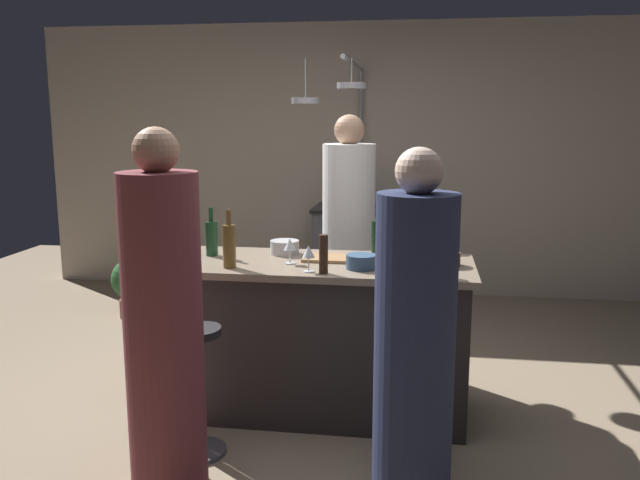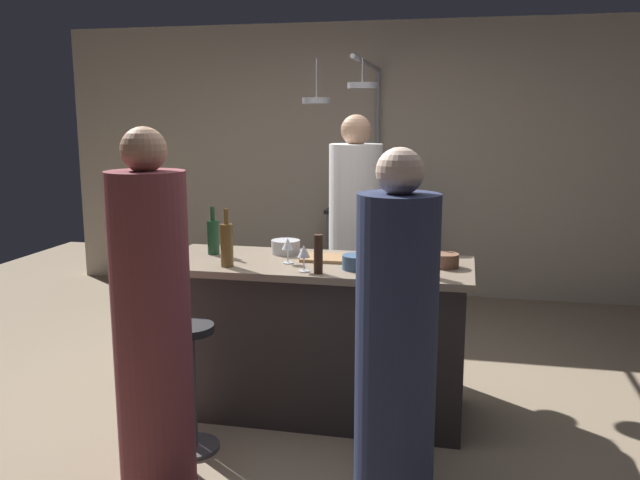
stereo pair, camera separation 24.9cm
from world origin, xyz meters
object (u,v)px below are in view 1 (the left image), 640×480
Objects in this scene: wine_glass_by_chef at (290,246)px; cutting_board at (331,258)px; wine_bottle_rose at (413,236)px; wine_bottle_white at (420,250)px; wine_glass_near_left_guest at (309,253)px; pepper_mill at (324,254)px; mixing_bowl_wooden at (446,259)px; chef at (348,249)px; potted_plant at (133,284)px; mixing_bowl_steel at (285,247)px; guest_left at (164,330)px; stove_range at (357,253)px; wine_bottle_red at (377,239)px; bar_stool_right at (414,398)px; mixing_bowl_blue at (361,262)px; wine_bottle_amber at (229,245)px; bar_stool_left at (197,385)px; guest_right at (414,354)px; wine_bottle_green at (212,237)px.

cutting_board is at bearing 33.80° from wine_glass_by_chef.
wine_bottle_white is at bearing -83.93° from wine_bottle_rose.
cutting_board is at bearing 77.15° from wine_glass_near_left_guest.
wine_glass_near_left_guest is (-0.58, -0.08, -0.02)m from wine_bottle_white.
wine_bottle_rose reaches higher than pepper_mill.
wine_bottle_white is 0.26m from mixing_bowl_wooden.
chef is 3.34× the size of potted_plant.
wine_glass_by_chef is 0.28m from mixing_bowl_steel.
wine_bottle_white is (1.13, 0.78, 0.24)m from guest_left.
guest_left reaches higher than wine_bottle_rose.
potted_plant is at bearing 139.46° from mixing_bowl_steel.
stove_range is 2.59m from mixing_bowl_wooden.
wine_bottle_red is at bearing 58.26° from pepper_mill.
wine_bottle_rose is at bearing 47.49° from guest_left.
wine_glass_near_left_guest reaches higher than potted_plant.
wine_glass_by_chef reaches higher than cutting_board.
bar_stool_right is at bearing -71.99° from chef.
cutting_board is 1.83× the size of mixing_bowl_steel.
wine_glass_by_chef is 0.87× the size of mixing_bowl_blue.
guest_left is 5.20× the size of wine_bottle_amber.
bar_stool_left is at bearing -110.01° from mixing_bowl_steel.
wine_glass_near_left_guest is at bearing 127.24° from guest_right.
wine_bottle_amber is (-0.53, -0.29, 0.12)m from cutting_board.
bar_stool_left is at bearing 85.66° from guest_left.
guest_right is 1.32m from wine_bottle_amber.
potted_plant is at bearing 133.16° from guest_right.
wine_bottle_white reaches higher than wine_bottle_green.
bar_stool_left is 0.95m from wine_bottle_green.
wine_glass_near_left_guest is at bearing -138.39° from wine_bottle_rose.
stove_range reaches higher than bar_stool_left.
stove_range is 2.41m from wine_bottle_red.
cutting_board is at bearing 153.67° from wine_bottle_white.
bar_stool_right is 1.10m from bar_stool_left.
wine_glass_near_left_guest is 0.87× the size of mixing_bowl_blue.
wine_bottle_amber is at bearing 142.39° from guest_right.
guest_left is 1.20m from mixing_bowl_steel.
chef is 1.09m from mixing_bowl_wooden.
wine_bottle_rose reaches higher than bar_stool_left.
mixing_bowl_steel is (0.42, 0.11, -0.07)m from wine_bottle_green.
guest_right is 0.88m from wine_bottle_white.
chef is at bearing 100.08° from mixing_bowl_blue.
guest_right is 0.92m from pepper_mill.
wine_bottle_green reaches higher than wine_glass_near_left_guest.
wine_bottle_white is (0.59, -2.63, 0.58)m from stove_range.
wine_bottle_red is 2.13× the size of wine_glass_by_chef.
chef is at bearing 89.66° from pepper_mill.
mixing_bowl_steel is at bearing 158.93° from cutting_board.
guest_right is at bearing -46.84° from potted_plant.
pepper_mill is (-0.50, 0.34, 0.63)m from bar_stool_right.
guest_right is at bearing -78.43° from wine_bottle_red.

